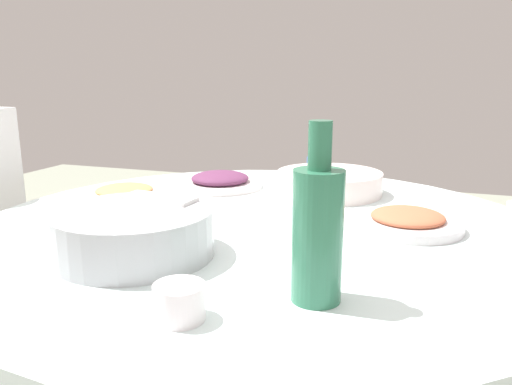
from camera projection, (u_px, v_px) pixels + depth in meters
The scene contains 9 objects.
round_dining_table at pixel (260, 266), 1.15m from camera, with size 1.30×1.30×0.77m.
rice_bowl at pixel (134, 232), 0.91m from camera, with size 0.30×0.30×0.10m.
soup_bowl at pixel (329, 183), 1.40m from camera, with size 0.30×0.30×0.06m.
dish_tofu_braise at pixel (407, 221), 1.08m from camera, with size 0.24×0.24×0.04m.
dish_shrimp at pixel (124, 193), 1.34m from camera, with size 0.20×0.20×0.04m.
dish_eggplant at pixel (220, 181), 1.48m from camera, with size 0.25×0.25×0.05m.
green_bottle at pixel (317, 231), 0.72m from camera, with size 0.07×0.07×0.27m.
tea_cup_near at pixel (179, 302), 0.68m from camera, with size 0.07×0.07×0.05m, color white.
tea_cup_side at pixel (318, 167), 1.64m from camera, with size 0.07×0.07×0.06m, color #335295.
Camera 1 is at (0.35, -1.02, 1.10)m, focal length 34.73 mm.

